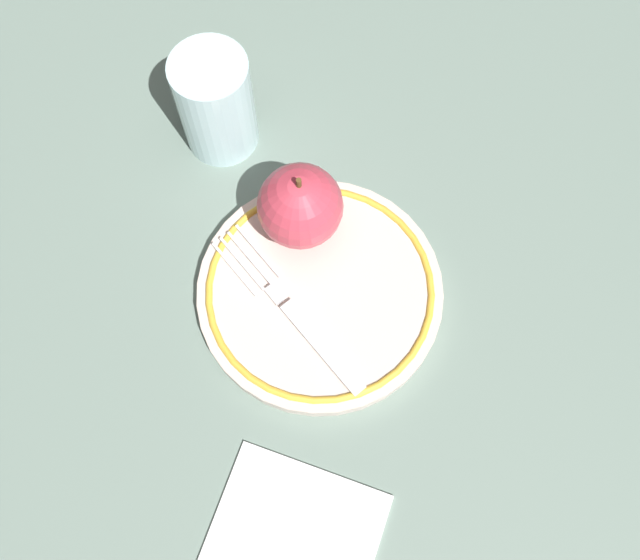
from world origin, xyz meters
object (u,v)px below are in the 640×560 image
plate (320,292)px  napkin_folded (291,544)px  apple_red_whole (300,206)px  drinking_glass (216,104)px  fork (291,314)px

plate → napkin_folded: bearing=-171.7°
plate → apple_red_whole: (0.05, 0.03, 0.04)m
plate → drinking_glass: size_ratio=2.02×
apple_red_whole → plate: bearing=-150.0°
fork → drinking_glass: (0.16, 0.11, 0.03)m
plate → apple_red_whole: 0.07m
napkin_folded → drinking_glass: bearing=25.4°
fork → plate: bearing=-85.1°
apple_red_whole → fork: 0.09m
apple_red_whole → fork: (-0.08, -0.01, -0.03)m
plate → fork: size_ratio=1.37×
plate → drinking_glass: drinking_glass is taller
apple_red_whole → napkin_folded: (-0.25, -0.06, -0.05)m
apple_red_whole → drinking_glass: bearing=51.1°
plate → napkin_folded: size_ratio=1.66×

